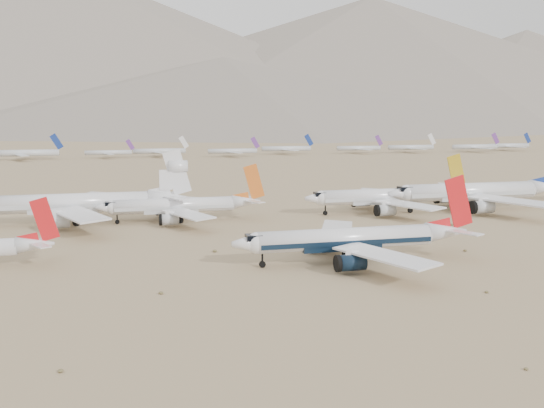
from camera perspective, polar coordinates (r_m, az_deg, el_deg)
The scene contains 10 objects.
ground at distance 130.91m, azimuth 8.89°, elevation -5.17°, with size 7000.00×7000.00×0.00m, color #927855.
main_airliner at distance 127.37m, azimuth 7.87°, elevation -3.28°, with size 50.36×49.18×17.77m.
row2_navy_widebody at distance 204.31m, azimuth 18.81°, elevation 1.10°, with size 59.47×58.15×21.16m.
row2_gold_tail at distance 191.63m, azimuth 10.74°, elevation 0.69°, with size 50.95×49.83×18.14m.
row2_orange_tail at distance 175.14m, azimuth -8.54°, elevation -0.16°, with size 45.56×44.57×16.25m.
row2_white_trijet at distance 178.15m, azimuth -17.42°, elevation 0.15°, with size 58.45×57.13×20.71m.
distant_storage_row at distance 446.04m, azimuth -1.35°, elevation 5.17°, with size 673.47×57.24×15.05m.
mountain_range at distance 1776.42m, azimuth -10.17°, elevation 13.60°, with size 7354.00×3024.00×470.00m.
foothills at distance 1347.17m, azimuth 11.71°, elevation 9.95°, with size 4637.50×1395.00×155.00m.
desert_scrub at distance 106.92m, azimuth 17.98°, elevation -8.47°, with size 261.14×121.67×0.63m.
Camera 1 is at (-49.53, -117.18, 30.88)m, focal length 40.00 mm.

